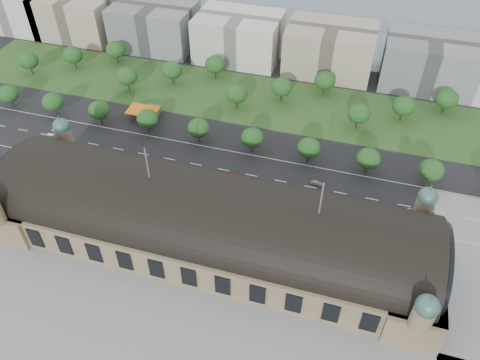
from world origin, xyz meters
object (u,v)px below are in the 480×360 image
(traffic_car_2, at_px, (105,158))
(bus_mid, at_px, (295,199))
(traffic_car_5, at_px, (317,183))
(parked_car_5, at_px, (180,190))
(traffic_car_6, at_px, (413,211))
(parked_car_4, at_px, (129,172))
(petrol_station, at_px, (148,110))
(bus_west, at_px, (230,178))
(parked_car_0, at_px, (52,156))
(parked_car_2, at_px, (74,162))
(parked_car_1, at_px, (100,166))
(parked_car_3, at_px, (144,175))
(traffic_car_4, at_px, (288,200))
(parked_car_6, at_px, (141,182))
(bus_east, at_px, (292,200))

(traffic_car_2, xyz_separation_m, bus_mid, (81.74, -2.32, 0.80))
(traffic_car_5, distance_m, parked_car_5, 54.10)
(traffic_car_6, distance_m, parked_car_4, 111.74)
(petrol_station, distance_m, bus_west, 60.72)
(parked_car_0, xyz_separation_m, parked_car_2, (10.74, -0.64, -0.04))
(parked_car_1, distance_m, parked_car_5, 37.01)
(parked_car_0, distance_m, parked_car_5, 59.73)
(parked_car_5, relative_size, bus_mid, 0.49)
(parked_car_1, distance_m, bus_mid, 81.11)
(traffic_car_2, height_order, traffic_car_6, traffic_car_2)
(traffic_car_6, xyz_separation_m, bus_west, (-70.22, -3.55, 1.12))
(parked_car_3, height_order, bus_west, bus_west)
(traffic_car_4, bearing_deg, parked_car_3, -90.74)
(traffic_car_2, height_order, parked_car_5, parked_car_5)
(parked_car_0, bearing_deg, bus_mid, 66.31)
(traffic_car_4, bearing_deg, traffic_car_6, 96.38)
(petrol_station, xyz_separation_m, parked_car_6, (17.16, -44.28, -2.15))
(parked_car_1, bearing_deg, parked_car_4, 55.52)
(petrol_station, bearing_deg, parked_car_4, -76.40)
(parked_car_0, bearing_deg, traffic_car_5, 72.27)
(parked_car_1, xyz_separation_m, parked_car_5, (36.79, -4.00, -0.04))
(parked_car_5, xyz_separation_m, bus_west, (17.27, 11.00, 1.05))
(traffic_car_5, height_order, parked_car_6, parked_car_6)
(traffic_car_2, height_order, traffic_car_4, traffic_car_4)
(bus_east, bearing_deg, parked_car_4, 97.11)
(traffic_car_2, distance_m, traffic_car_6, 125.08)
(bus_east, bearing_deg, parked_car_0, 96.45)
(parked_car_2, bearing_deg, traffic_car_5, 75.30)
(parked_car_6, height_order, bus_west, bus_west)
(parked_car_0, relative_size, bus_mid, 0.44)
(traffic_car_6, distance_m, bus_mid, 43.86)
(parked_car_1, distance_m, parked_car_3, 19.87)
(bus_west, relative_size, bus_mid, 1.21)
(traffic_car_2, relative_size, traffic_car_5, 1.02)
(parked_car_3, distance_m, parked_car_5, 17.39)
(parked_car_6, xyz_separation_m, bus_west, (33.60, 11.00, 0.97))
(traffic_car_4, bearing_deg, petrol_station, -119.92)
(parked_car_5, bearing_deg, parked_car_2, -129.72)
(petrol_station, height_order, traffic_car_5, petrol_station)
(traffic_car_4, bearing_deg, bus_west, -103.35)
(petrol_station, distance_m, bus_mid, 86.15)
(parked_car_1, height_order, parked_car_6, parked_car_6)
(parked_car_5, relative_size, bus_west, 0.41)
(parked_car_2, distance_m, bus_west, 66.57)
(parked_car_4, bearing_deg, parked_car_0, -126.64)
(parked_car_2, relative_size, bus_mid, 0.47)
(parked_car_4, bearing_deg, traffic_car_2, -148.62)
(traffic_car_2, height_order, bus_west, bus_west)
(bus_east, bearing_deg, traffic_car_2, 92.87)
(parked_car_5, bearing_deg, parked_car_1, -131.99)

